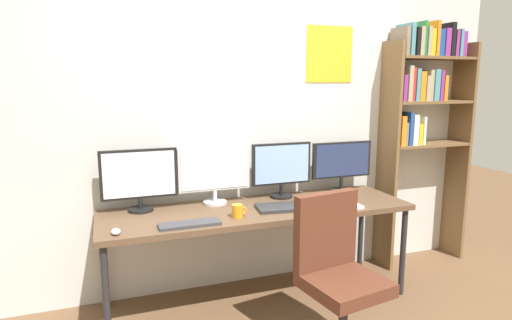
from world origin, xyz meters
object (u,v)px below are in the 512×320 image
at_px(monitor_center_right, 282,167).
at_px(keyboard_left, 190,224).
at_px(office_chair, 338,291).
at_px(keyboard_right, 341,207).
at_px(monitor_far_left, 139,177).
at_px(monitor_center_left, 214,173).
at_px(laptop_closed, 279,207).
at_px(coffee_mug, 238,211).
at_px(monitor_far_right, 342,163).
at_px(computer_mouse, 116,232).
at_px(desk, 258,214).
at_px(bookshelf, 423,103).

xyz_separation_m(monitor_center_right, keyboard_left, (-0.84, -0.44, -0.24)).
xyz_separation_m(office_chair, keyboard_right, (0.33, 0.53, 0.35)).
height_order(monitor_far_left, monitor_center_right, monitor_far_left).
height_order(monitor_center_left, laptop_closed, monitor_center_left).
bearing_deg(monitor_center_left, coffee_mug, -80.81).
height_order(office_chair, monitor_center_right, monitor_center_right).
relative_size(monitor_far_right, laptop_closed, 1.69).
bearing_deg(monitor_center_left, computer_mouse, -148.86).
xyz_separation_m(desk, monitor_far_right, (0.83, 0.21, 0.29)).
bearing_deg(monitor_center_left, office_chair, -62.42).
distance_m(bookshelf, monitor_center_left, 1.98).
distance_m(desk, keyboard_right, 0.61).
bearing_deg(monitor_far_right, monitor_center_left, 180.00).
xyz_separation_m(monitor_center_right, laptop_closed, (-0.15, -0.30, -0.23)).
xyz_separation_m(monitor_far_right, keyboard_right, (-0.27, -0.44, -0.23)).
bearing_deg(laptop_closed, office_chair, -74.26).
height_order(desk, keyboard_left, keyboard_left).
relative_size(desk, keyboard_left, 5.75).
height_order(monitor_far_right, computer_mouse, monitor_far_right).
bearing_deg(monitor_far_left, coffee_mug, -32.04).
xyz_separation_m(office_chair, monitor_center_left, (-0.51, 0.98, 0.58)).
height_order(office_chair, monitor_far_right, monitor_far_right).
relative_size(bookshelf, office_chair, 2.19).
bearing_deg(monitor_far_left, monitor_center_left, -0.00).
bearing_deg(computer_mouse, monitor_far_left, 67.05).
bearing_deg(desk, monitor_far_left, 165.59).
xyz_separation_m(monitor_far_left, keyboard_right, (1.39, -0.44, -0.24)).
xyz_separation_m(keyboard_right, laptop_closed, (-0.43, 0.14, 0.00)).
relative_size(desk, laptop_closed, 7.16).
height_order(monitor_far_left, coffee_mug, monitor_far_left).
height_order(monitor_far_right, laptop_closed, monitor_far_right).
xyz_separation_m(computer_mouse, laptop_closed, (1.14, 0.15, -0.00)).
bearing_deg(desk, keyboard_left, -157.67).
bearing_deg(monitor_center_right, monitor_far_left, 180.00).
height_order(monitor_center_left, keyboard_right, monitor_center_left).
xyz_separation_m(monitor_center_left, monitor_center_right, (0.55, -0.00, 0.00)).
bearing_deg(computer_mouse, monitor_far_right, 13.64).
height_order(office_chair, keyboard_right, office_chair).
relative_size(desk, bookshelf, 1.06).
xyz_separation_m(monitor_center_left, keyboard_left, (-0.28, -0.44, -0.23)).
relative_size(desk, monitor_center_right, 4.63).
bearing_deg(desk, monitor_far_right, 14.41).
bearing_deg(coffee_mug, monitor_center_right, 38.12).
bearing_deg(coffee_mug, bookshelf, 12.22).
height_order(keyboard_left, computer_mouse, computer_mouse).
relative_size(monitor_far_left, monitor_center_right, 1.09).
height_order(bookshelf, monitor_center_right, bookshelf).
bearing_deg(monitor_far_left, keyboard_right, -17.70).
bearing_deg(monitor_center_left, monitor_far_right, -0.00).
bearing_deg(office_chair, monitor_center_left, 117.58).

